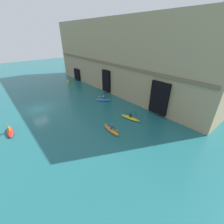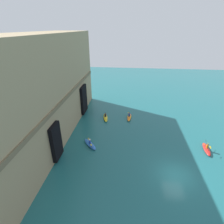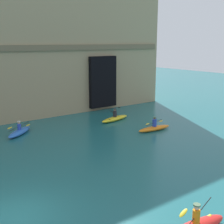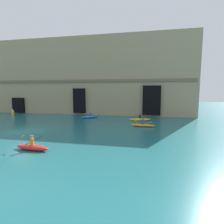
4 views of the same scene
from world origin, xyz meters
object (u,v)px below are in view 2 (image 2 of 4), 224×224
kayak_blue (90,144)px  kayak_orange (129,117)px  kayak_red (207,149)px  kayak_yellow (105,117)px

kayak_blue → kayak_orange: (9.30, -5.61, 0.00)m
kayak_red → kayak_yellow: bearing=67.8°
kayak_blue → kayak_yellow: kayak_yellow is taller
kayak_red → kayak_blue: bearing=97.2°
kayak_red → kayak_yellow: kayak_red is taller
kayak_red → kayak_orange: size_ratio=0.95×
kayak_orange → kayak_blue: bearing=152.1°
kayak_orange → kayak_yellow: kayak_yellow is taller
kayak_blue → kayak_orange: 10.86m
kayak_blue → kayak_yellow: size_ratio=0.83×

